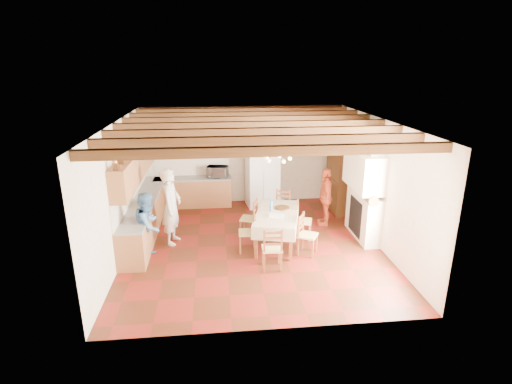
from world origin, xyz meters
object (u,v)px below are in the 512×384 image
Objects in this scene: chair_right_far at (303,220)px; microwave at (218,172)px; dining_table at (277,216)px; person_man at (171,206)px; person_woman_red at (325,197)px; chair_left_far at (249,218)px; chair_left_near at (247,232)px; chair_end_far at (282,208)px; chair_right_near at (308,235)px; person_woman_blue at (148,226)px; refrigerator at (262,176)px; chair_end_near at (272,248)px; hutch at (340,174)px.

microwave is (-2.09, 2.70, 0.59)m from chair_right_far.
chair_right_far is at bearing -37.56° from microwave.
dining_table is 1.09× the size of person_man.
microwave is at bearing 114.87° from dining_table.
chair_right_far is 0.61× the size of person_woman_red.
person_man is at bearing -98.98° from microwave.
chair_left_near is at bearing 10.15° from chair_left_far.
chair_end_far is at bearing 147.16° from chair_left_near.
chair_right_far is at bearing -33.80° from person_woman_red.
person_woman_red is (0.77, 0.83, 0.31)m from chair_right_far.
chair_right_near is 4.11m from microwave.
chair_right_near is 3.60m from person_woman_blue.
refrigerator is at bearing 32.73° from chair_right_far.
chair_end_far is 0.51× the size of person_man.
refrigerator is 1.94× the size of chair_end_near.
chair_right_near is at bearing -95.20° from person_man.
chair_right_near is at bearing -121.22° from hutch.
chair_end_far is at bearing -51.50° from person_woman_blue.
person_woman_red is at bearing -18.46° from microwave.
person_man is 2.84m from microwave.
dining_table is 2.13× the size of chair_left_near.
chair_left_near is 3.36m from microwave.
microwave reaches higher than chair_left_near.
chair_right_far and chair_end_far have the same top height.
chair_left_far is (-2.80, -1.53, -0.66)m from hutch.
dining_table is at bearing -44.63° from person_woman_red.
chair_end_far is at bearing 139.35° from chair_left_far.
chair_right_near is (0.63, -0.59, -0.25)m from dining_table.
chair_end_near is at bearing -28.82° from person_woman_red.
chair_end_far is 0.61× the size of person_woman_red.
person_woman_blue is at bearing -172.72° from dining_table.
chair_end_near is (0.45, -0.89, 0.00)m from chair_left_near.
hutch reaches higher than person_woman_red.
person_man reaches higher than chair_end_far.
chair_right_far is at bearing -80.09° from person_man.
hutch reaches higher than chair_left_far.
chair_left_far is at bearing -71.82° from person_man.
chair_end_far is at bearing -62.55° from person_man.
person_woman_blue is at bearing -14.74° from chair_end_near.
chair_left_far is 2.57m from microwave.
person_woman_blue is (-2.94, -3.18, -0.16)m from refrigerator.
person_man is at bearing 171.96° from dining_table.
hutch is 1.44× the size of person_woman_red.
person_man is at bearing -17.99° from person_woman_blue.
refrigerator is 0.82× the size of hutch.
person_man is 1.19× the size of person_woman_red.
chair_right_near is 1.59× the size of microwave.
chair_right_near reaches higher than dining_table.
person_man reaches higher than microwave.
hutch is 2.37× the size of chair_left_near.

